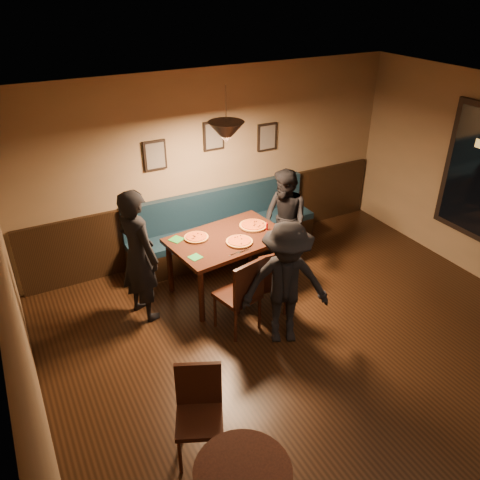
% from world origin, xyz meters
% --- Properties ---
extents(floor, '(7.00, 7.00, 0.00)m').
position_xyz_m(floor, '(0.00, 0.00, 0.00)').
color(floor, black).
rests_on(floor, ground).
extents(ceiling, '(7.00, 7.00, 0.00)m').
position_xyz_m(ceiling, '(0.00, 0.00, 2.80)').
color(ceiling, silver).
rests_on(ceiling, ground).
extents(wall_back, '(6.00, 0.00, 6.00)m').
position_xyz_m(wall_back, '(0.00, 3.50, 1.40)').
color(wall_back, '#8C704F').
rests_on(wall_back, ground).
extents(wall_left, '(0.00, 7.00, 7.00)m').
position_xyz_m(wall_left, '(-3.00, 0.00, 1.40)').
color(wall_left, '#8C704F').
rests_on(wall_left, ground).
extents(wainscot, '(5.88, 0.06, 1.00)m').
position_xyz_m(wainscot, '(0.00, 3.47, 0.50)').
color(wainscot, black).
rests_on(wainscot, ground).
extents(booth_bench, '(3.00, 0.60, 1.00)m').
position_xyz_m(booth_bench, '(0.00, 3.20, 0.50)').
color(booth_bench, '#0F232D').
rests_on(booth_bench, ground).
extents(picture_left, '(0.32, 0.04, 0.42)m').
position_xyz_m(picture_left, '(-0.90, 3.47, 1.70)').
color(picture_left, black).
rests_on(picture_left, wall_back).
extents(picture_center, '(0.32, 0.04, 0.42)m').
position_xyz_m(picture_center, '(0.00, 3.47, 1.85)').
color(picture_center, black).
rests_on(picture_center, wall_back).
extents(picture_right, '(0.32, 0.04, 0.42)m').
position_xyz_m(picture_right, '(0.90, 3.47, 1.70)').
color(picture_right, black).
rests_on(picture_right, wall_back).
extents(pendant_lamp, '(0.44, 0.44, 0.25)m').
position_xyz_m(pendant_lamp, '(-0.36, 2.33, 2.25)').
color(pendant_lamp, black).
rests_on(pendant_lamp, ceiling).
extents(dining_table, '(1.64, 1.17, 0.82)m').
position_xyz_m(dining_table, '(-0.36, 2.33, 0.41)').
color(dining_table, black).
rests_on(dining_table, floor).
extents(chair_near_left, '(0.55, 0.55, 1.03)m').
position_xyz_m(chair_near_left, '(-0.65, 1.52, 0.51)').
color(chair_near_left, black).
rests_on(chair_near_left, floor).
extents(chair_near_right, '(0.46, 0.46, 0.97)m').
position_xyz_m(chair_near_right, '(-0.15, 1.65, 0.48)').
color(chair_near_right, black).
rests_on(chair_near_right, floor).
extents(diner_left, '(0.60, 0.74, 1.75)m').
position_xyz_m(diner_left, '(-1.58, 2.33, 0.88)').
color(diner_left, black).
rests_on(diner_left, floor).
extents(diner_right, '(0.64, 0.79, 1.52)m').
position_xyz_m(diner_right, '(0.65, 2.50, 0.76)').
color(diner_right, black).
rests_on(diner_right, floor).
extents(diner_front, '(1.16, 0.93, 1.57)m').
position_xyz_m(diner_front, '(-0.25, 1.07, 0.78)').
color(diner_front, black).
rests_on(diner_front, floor).
extents(pizza_a, '(0.38, 0.38, 0.04)m').
position_xyz_m(pizza_a, '(-0.74, 2.50, 0.84)').
color(pizza_a, orange).
rests_on(pizza_a, dining_table).
extents(pizza_b, '(0.38, 0.38, 0.04)m').
position_xyz_m(pizza_b, '(-0.29, 2.13, 0.84)').
color(pizza_b, orange).
rests_on(pizza_b, dining_table).
extents(pizza_c, '(0.43, 0.43, 0.04)m').
position_xyz_m(pizza_c, '(0.09, 2.44, 0.84)').
color(pizza_c, orange).
rests_on(pizza_c, dining_table).
extents(soda_glass, '(0.08, 0.08, 0.14)m').
position_xyz_m(soda_glass, '(0.26, 2.02, 0.89)').
color(soda_glass, black).
rests_on(soda_glass, dining_table).
extents(tabasco_bottle, '(0.03, 0.03, 0.12)m').
position_xyz_m(tabasco_bottle, '(0.21, 2.27, 0.88)').
color(tabasco_bottle, '#900407').
rests_on(tabasco_bottle, dining_table).
extents(napkin_a, '(0.22, 0.22, 0.01)m').
position_xyz_m(napkin_a, '(-0.99, 2.60, 0.82)').
color(napkin_a, '#1F7427').
rests_on(napkin_a, dining_table).
extents(napkin_b, '(0.18, 0.18, 0.01)m').
position_xyz_m(napkin_b, '(-0.95, 2.06, 0.82)').
color(napkin_b, '#228035').
rests_on(napkin_b, dining_table).
extents(cutlery_set, '(0.18, 0.05, 0.00)m').
position_xyz_m(cutlery_set, '(-0.40, 1.91, 0.82)').
color(cutlery_set, '#B9B9BE').
rests_on(cutlery_set, dining_table).
extents(cafe_chair_far, '(0.55, 0.55, 0.94)m').
position_xyz_m(cafe_chair_far, '(-1.79, 0.05, 0.47)').
color(cafe_chair_far, black).
rests_on(cafe_chair_far, floor).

